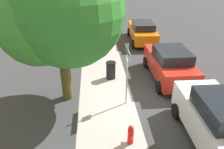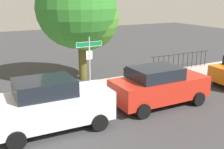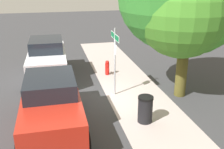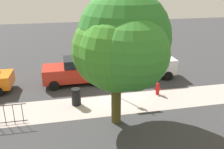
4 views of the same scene
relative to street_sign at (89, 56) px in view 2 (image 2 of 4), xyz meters
The scene contains 9 objects.
ground_plane 2.09m from the street_sign, 46.54° to the right, with size 60.00×60.00×0.00m, color #38383A.
sidewalk_strip 3.25m from the street_sign, 20.68° to the left, with size 24.00×2.60×0.00m, color #B2A29C.
street_sign is the anchor object (origin of this frame).
shade_tree 3.32m from the street_sign, 79.27° to the left, with size 4.70×5.08×6.42m.
car_white 4.10m from the street_sign, 134.33° to the right, with size 4.38×2.10×1.98m.
car_red 3.68m from the street_sign, 50.71° to the right, with size 4.45×2.09×1.81m.
iron_fence 7.95m from the street_sign, 14.06° to the left, with size 5.01×0.04×1.07m.
fire_hydrant 3.02m from the street_sign, behind, with size 0.42×0.22×0.78m.
trash_bin 3.00m from the street_sign, 11.11° to the left, with size 0.55×0.55×0.98m.
Camera 2 is at (-5.62, -11.91, 4.84)m, focal length 44.54 mm.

